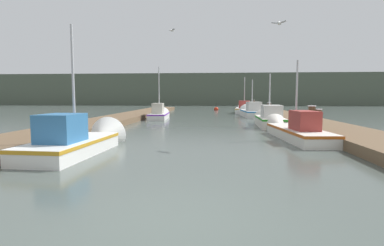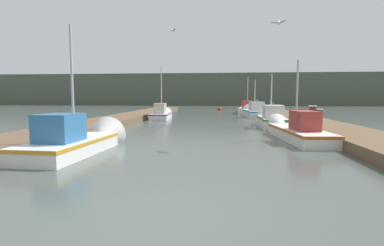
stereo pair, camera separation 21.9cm
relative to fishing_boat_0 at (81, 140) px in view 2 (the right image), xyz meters
The scene contains 17 objects.
ground_plane 6.70m from the fishing_boat_0, 55.25° to the right, with size 200.00×200.00×0.00m.
dock_left 10.80m from the fishing_boat_0, 103.49° to the left, with size 2.75×40.00×0.37m.
dock_right 14.61m from the fishing_boat_0, 45.98° to the left, with size 2.75×40.00×0.37m.
distant_shore_ridge 56.72m from the fishing_boat_0, 86.14° to the left, with size 120.00×16.00×6.28m.
fishing_boat_0 is the anchor object (origin of this frame).
fishing_boat_1 8.81m from the fishing_boat_0, 26.77° to the left, with size 1.85×6.18×3.75m.
fishing_boat_2 11.91m from the fishing_boat_0, 49.71° to the left, with size 1.50×5.10×3.52m.
fishing_boat_3 14.44m from the fishing_boat_0, 90.48° to the left, with size 1.57×4.60×4.53m.
fishing_boat_4 19.40m from the fishing_boat_0, 66.81° to the left, with size 1.89×5.53×3.77m.
fishing_boat_5 24.68m from the fishing_boat_0, 72.21° to the left, with size 2.30×5.72×4.42m.
mooring_piling_0 17.09m from the fishing_boat_0, 59.42° to the left, with size 0.36×0.36×1.31m.
mooring_piling_1 9.72m from the fishing_boat_0, 23.30° to the left, with size 0.32×0.32×1.28m.
mooring_piling_2 26.84m from the fishing_boat_0, 70.87° to the left, with size 0.25×0.25×1.38m.
mooring_piling_3 9.47m from the fishing_boat_0, 23.96° to the left, with size 0.35×0.35×1.42m.
channel_buoy 29.19m from the fishing_boat_0, 81.18° to the left, with size 0.56×0.56×1.06m.
seagull_lead 9.38m from the fishing_boat_0, 75.57° to the left, with size 0.43×0.51×0.12m.
seagull_1 8.14m from the fishing_boat_0, 15.47° to the left, with size 0.53×0.39×0.12m.
Camera 2 is at (0.90, -4.06, 1.83)m, focal length 28.00 mm.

